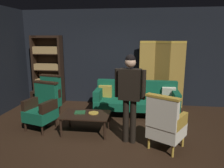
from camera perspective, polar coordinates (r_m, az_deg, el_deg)
name	(u,v)px	position (r m, az deg, el deg)	size (l,w,h in m)	color
ground_plane	(107,138)	(4.48, -1.42, -14.20)	(10.00, 10.00, 0.00)	black
back_wall	(119,58)	(6.46, 1.99, 7.03)	(7.20, 0.10, 2.80)	black
folding_screen	(161,74)	(6.22, 13.03, 2.66)	(1.27, 0.29, 1.90)	olive
bookshelf	(48,68)	(6.81, -16.61, 4.07)	(0.90, 0.32, 2.05)	black
velvet_couch	(136,98)	(5.62, 6.48, -3.72)	(2.12, 0.78, 0.88)	black
coffee_table	(86,116)	(4.59, -7.03, -8.50)	(1.00, 0.64, 0.42)	black
armchair_gilt_accent	(165,124)	(4.00, 14.03, -10.21)	(0.79, 0.79, 1.04)	#B78E33
armchair_wing_left	(48,97)	(5.80, -16.72, -3.27)	(0.68, 0.67, 1.04)	black
armchair_wing_right	(42,107)	(4.99, -18.09, -5.91)	(0.72, 0.71, 1.04)	black
standing_figure	(130,91)	(3.99, 4.78, -1.84)	(0.58, 0.29, 1.70)	black
book_green_cloth	(80,112)	(4.66, -8.50, -7.46)	(0.22, 0.18, 0.03)	#1E4C28
brass_tray	(94,113)	(4.60, -4.95, -7.68)	(0.21, 0.21, 0.02)	gold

